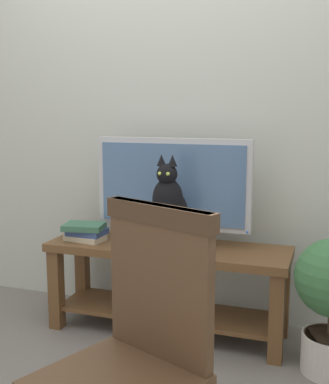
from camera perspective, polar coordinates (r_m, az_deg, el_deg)
The scene contains 8 objects.
ground_plane at distance 2.49m, azimuth -5.32°, elevation -20.51°, with size 12.00×12.00×0.00m, color slate.
back_wall at distance 2.99m, azimuth 1.45°, elevation 12.54°, with size 7.00×0.12×2.80m, color #B7BCB2.
tv_stand at distance 2.77m, azimuth 0.34°, elevation -9.32°, with size 1.34×0.41×0.51m.
tv at distance 2.74m, azimuth 0.94°, elevation 0.43°, with size 0.88×0.20×0.58m.
media_box at distance 2.63m, azimuth 0.58°, elevation -5.96°, with size 0.42×0.29×0.07m.
cat at distance 2.57m, azimuth 0.52°, elevation -1.70°, with size 0.19×0.32×0.44m.
wooden_chair at distance 1.53m, azimuth -3.31°, elevation -17.27°, with size 0.54×0.54×0.96m.
book_stack at distance 2.85m, azimuth -9.14°, elevation -4.53°, with size 0.25×0.19×0.10m.
Camera 1 is at (0.90, -1.96, 1.25)m, focal length 46.08 mm.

